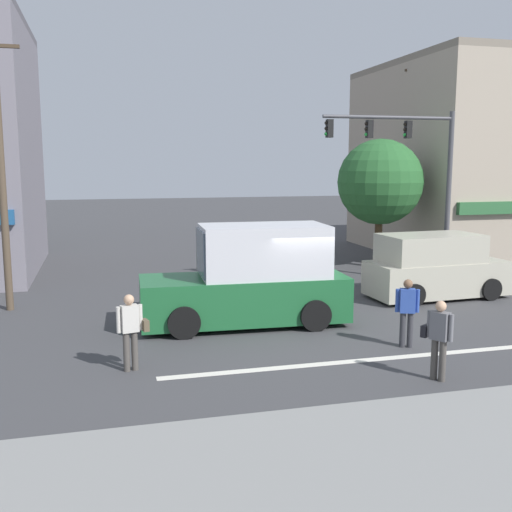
{
  "coord_description": "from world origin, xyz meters",
  "views": [
    {
      "loc": [
        -5.49,
        -15.45,
        4.42
      ],
      "look_at": [
        -0.94,
        2.0,
        1.6
      ],
      "focal_mm": 42.0,
      "sensor_mm": 36.0,
      "label": 1
    }
  ],
  "objects_px": {
    "traffic_light_mast": "(416,166)",
    "sedan_approaching_near": "(264,254)",
    "box_truck_crossing_center": "(251,280)",
    "street_tree": "(380,182)",
    "pedestrian_mid_crossing": "(407,309)",
    "utility_pole_far_right": "(416,158)",
    "van_crossing_rightbound": "(435,268)",
    "pedestrian_far_side": "(131,327)",
    "utility_pole_near_left": "(1,170)",
    "pedestrian_foreground_with_bag": "(438,335)"
  },
  "relations": [
    {
      "from": "traffic_light_mast",
      "to": "pedestrian_far_side",
      "type": "bearing_deg",
      "value": -147.68
    },
    {
      "from": "traffic_light_mast",
      "to": "box_truck_crossing_center",
      "type": "distance_m",
      "value": 8.31
    },
    {
      "from": "sedan_approaching_near",
      "to": "pedestrian_far_side",
      "type": "height_order",
      "value": "pedestrian_far_side"
    },
    {
      "from": "utility_pole_far_right",
      "to": "box_truck_crossing_center",
      "type": "bearing_deg",
      "value": -136.88
    },
    {
      "from": "street_tree",
      "to": "traffic_light_mast",
      "type": "relative_size",
      "value": 0.87
    },
    {
      "from": "street_tree",
      "to": "pedestrian_far_side",
      "type": "height_order",
      "value": "street_tree"
    },
    {
      "from": "utility_pole_far_right",
      "to": "pedestrian_foreground_with_bag",
      "type": "distance_m",
      "value": 16.98
    },
    {
      "from": "box_truck_crossing_center",
      "to": "pedestrian_foreground_with_bag",
      "type": "height_order",
      "value": "box_truck_crossing_center"
    },
    {
      "from": "street_tree",
      "to": "pedestrian_mid_crossing",
      "type": "relative_size",
      "value": 3.24
    },
    {
      "from": "box_truck_crossing_center",
      "to": "traffic_light_mast",
      "type": "bearing_deg",
      "value": 27.2
    },
    {
      "from": "traffic_light_mast",
      "to": "pedestrian_foreground_with_bag",
      "type": "bearing_deg",
      "value": -116.1
    },
    {
      "from": "box_truck_crossing_center",
      "to": "utility_pole_near_left",
      "type": "bearing_deg",
      "value": 152.87
    },
    {
      "from": "street_tree",
      "to": "box_truck_crossing_center",
      "type": "bearing_deg",
      "value": -134.83
    },
    {
      "from": "traffic_light_mast",
      "to": "pedestrian_far_side",
      "type": "xyz_separation_m",
      "value": [
        -10.27,
        -6.5,
        -3.35
      ]
    },
    {
      "from": "traffic_light_mast",
      "to": "box_truck_crossing_center",
      "type": "relative_size",
      "value": 1.09
    },
    {
      "from": "sedan_approaching_near",
      "to": "van_crossing_rightbound",
      "type": "distance_m",
      "value": 7.34
    },
    {
      "from": "box_truck_crossing_center",
      "to": "pedestrian_far_side",
      "type": "height_order",
      "value": "box_truck_crossing_center"
    },
    {
      "from": "pedestrian_foreground_with_bag",
      "to": "pedestrian_mid_crossing",
      "type": "xyz_separation_m",
      "value": [
        0.48,
        2.16,
        -0.0
      ]
    },
    {
      "from": "street_tree",
      "to": "box_truck_crossing_center",
      "type": "relative_size",
      "value": 0.95
    },
    {
      "from": "pedestrian_foreground_with_bag",
      "to": "pedestrian_mid_crossing",
      "type": "relative_size",
      "value": 1.0
    },
    {
      "from": "van_crossing_rightbound",
      "to": "pedestrian_mid_crossing",
      "type": "xyz_separation_m",
      "value": [
        -3.55,
        -4.65,
        -0.06
      ]
    },
    {
      "from": "utility_pole_near_left",
      "to": "box_truck_crossing_center",
      "type": "distance_m",
      "value": 8.08
    },
    {
      "from": "pedestrian_mid_crossing",
      "to": "van_crossing_rightbound",
      "type": "bearing_deg",
      "value": 52.66
    },
    {
      "from": "traffic_light_mast",
      "to": "pedestrian_far_side",
      "type": "height_order",
      "value": "traffic_light_mast"
    },
    {
      "from": "utility_pole_near_left",
      "to": "utility_pole_far_right",
      "type": "bearing_deg",
      "value": 20.03
    },
    {
      "from": "street_tree",
      "to": "pedestrian_mid_crossing",
      "type": "distance_m",
      "value": 11.65
    },
    {
      "from": "pedestrian_far_side",
      "to": "street_tree",
      "type": "bearing_deg",
      "value": 43.96
    },
    {
      "from": "street_tree",
      "to": "pedestrian_mid_crossing",
      "type": "bearing_deg",
      "value": -112.58
    },
    {
      "from": "pedestrian_mid_crossing",
      "to": "pedestrian_far_side",
      "type": "height_order",
      "value": "same"
    },
    {
      "from": "street_tree",
      "to": "pedestrian_foreground_with_bag",
      "type": "height_order",
      "value": "street_tree"
    },
    {
      "from": "street_tree",
      "to": "van_crossing_rightbound",
      "type": "bearing_deg",
      "value": -97.9
    },
    {
      "from": "utility_pole_far_right",
      "to": "traffic_light_mast",
      "type": "relative_size",
      "value": 1.44
    },
    {
      "from": "sedan_approaching_near",
      "to": "utility_pole_far_right",
      "type": "bearing_deg",
      "value": 13.54
    },
    {
      "from": "utility_pole_near_left",
      "to": "box_truck_crossing_center",
      "type": "relative_size",
      "value": 1.43
    },
    {
      "from": "pedestrian_mid_crossing",
      "to": "sedan_approaching_near",
      "type": "bearing_deg",
      "value": 93.21
    },
    {
      "from": "street_tree",
      "to": "van_crossing_rightbound",
      "type": "height_order",
      "value": "street_tree"
    },
    {
      "from": "street_tree",
      "to": "utility_pole_near_left",
      "type": "bearing_deg",
      "value": -163.92
    },
    {
      "from": "utility_pole_near_left",
      "to": "van_crossing_rightbound",
      "type": "bearing_deg",
      "value": -7.42
    },
    {
      "from": "traffic_light_mast",
      "to": "sedan_approaching_near",
      "type": "height_order",
      "value": "traffic_light_mast"
    },
    {
      "from": "sedan_approaching_near",
      "to": "box_truck_crossing_center",
      "type": "bearing_deg",
      "value": -107.96
    },
    {
      "from": "utility_pole_near_left",
      "to": "traffic_light_mast",
      "type": "xyz_separation_m",
      "value": [
        13.56,
        0.1,
        0.1
      ]
    },
    {
      "from": "utility_pole_far_right",
      "to": "pedestrian_far_side",
      "type": "distance_m",
      "value": 18.92
    },
    {
      "from": "utility_pole_far_right",
      "to": "street_tree",
      "type": "bearing_deg",
      "value": -143.11
    },
    {
      "from": "traffic_light_mast",
      "to": "van_crossing_rightbound",
      "type": "height_order",
      "value": "traffic_light_mast"
    },
    {
      "from": "street_tree",
      "to": "utility_pole_far_right",
      "type": "relative_size",
      "value": 0.61
    },
    {
      "from": "pedestrian_mid_crossing",
      "to": "utility_pole_near_left",
      "type": "bearing_deg",
      "value": 146.9
    },
    {
      "from": "street_tree",
      "to": "utility_pole_near_left",
      "type": "distance_m",
      "value": 14.74
    },
    {
      "from": "utility_pole_near_left",
      "to": "pedestrian_mid_crossing",
      "type": "xyz_separation_m",
      "value": [
        9.8,
        -6.39,
        -3.25
      ]
    },
    {
      "from": "utility_pole_near_left",
      "to": "pedestrian_far_side",
      "type": "height_order",
      "value": "utility_pole_near_left"
    },
    {
      "from": "street_tree",
      "to": "sedan_approaching_near",
      "type": "bearing_deg",
      "value": 177.32
    }
  ]
}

